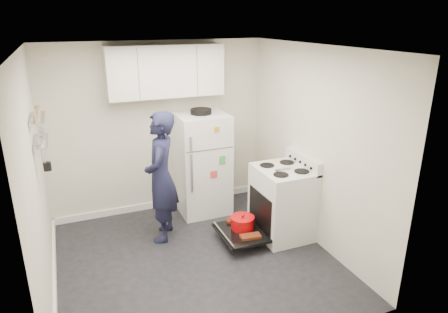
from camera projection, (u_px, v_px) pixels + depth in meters
name	position (u px, v px, depth m)	size (l,w,h in m)	color
room	(190.00, 167.00, 4.47)	(3.21, 3.21, 2.51)	black
electric_range	(281.00, 203.00, 5.29)	(0.66, 0.76, 1.10)	silver
open_oven_door	(242.00, 227.00, 5.21)	(0.55, 0.72, 0.24)	black
refrigerator	(202.00, 163.00, 5.89)	(0.72, 0.74, 1.57)	silver
upper_cabinets	(165.00, 71.00, 5.45)	(1.60, 0.33, 0.70)	silver
wall_shelf_rack	(40.00, 130.00, 4.18)	(0.14, 0.60, 0.61)	#B2B2B7
person	(161.00, 177.00, 5.10)	(0.63, 0.41, 1.72)	#171934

